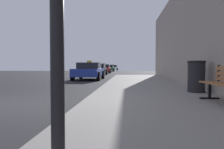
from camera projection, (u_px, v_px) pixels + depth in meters
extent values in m
plane|color=#232326|center=(5.00, 106.00, 5.46)|extent=(80.00, 80.00, 0.00)
cube|color=gray|center=(164.00, 105.00, 5.17)|extent=(4.00, 32.00, 0.15)
cube|color=brown|center=(216.00, 84.00, 4.85)|extent=(0.18, 1.74, 0.04)
cube|color=brown|center=(221.00, 84.00, 4.85)|extent=(0.18, 1.74, 0.04)
cube|color=black|center=(210.00, 90.00, 5.60)|extent=(0.06, 0.06, 0.45)
cube|color=black|center=(209.00, 98.00, 5.61)|extent=(0.50, 0.08, 0.04)
cube|color=black|center=(219.00, 73.00, 5.58)|extent=(0.05, 0.05, 0.44)
cylinder|color=black|center=(196.00, 78.00, 7.05)|extent=(0.55, 0.55, 0.96)
cylinder|color=black|center=(197.00, 62.00, 7.03)|extent=(0.58, 0.58, 0.08)
cube|color=#233899|center=(89.00, 72.00, 16.05)|extent=(1.81, 4.15, 0.55)
cube|color=black|center=(89.00, 66.00, 16.23)|extent=(1.59, 1.87, 0.45)
cube|color=yellow|center=(89.00, 62.00, 16.22)|extent=(0.36, 0.14, 0.16)
cylinder|color=black|center=(99.00, 76.00, 14.67)|extent=(0.22, 0.64, 0.64)
cylinder|color=black|center=(72.00, 76.00, 14.80)|extent=(0.22, 0.64, 0.64)
cylinder|color=black|center=(103.00, 75.00, 17.31)|extent=(0.22, 0.64, 0.64)
cylinder|color=black|center=(81.00, 75.00, 17.44)|extent=(0.22, 0.64, 0.64)
cube|color=black|center=(98.00, 70.00, 23.92)|extent=(1.72, 4.23, 0.55)
cube|color=black|center=(98.00, 66.00, 24.11)|extent=(1.51, 1.90, 0.45)
cube|color=yellow|center=(98.00, 63.00, 24.10)|extent=(0.36, 0.14, 0.16)
cylinder|color=black|center=(104.00, 73.00, 22.52)|extent=(0.22, 0.64, 0.64)
cylinder|color=black|center=(88.00, 73.00, 22.64)|extent=(0.22, 0.64, 0.64)
cylinder|color=black|center=(107.00, 72.00, 25.22)|extent=(0.22, 0.64, 0.64)
cylinder|color=black|center=(92.00, 72.00, 25.34)|extent=(0.22, 0.64, 0.64)
cube|color=red|center=(104.00, 69.00, 31.28)|extent=(1.77, 4.07, 0.55)
cube|color=black|center=(104.00, 66.00, 31.46)|extent=(1.56, 1.83, 0.45)
cube|color=yellow|center=(104.00, 64.00, 31.45)|extent=(0.36, 0.14, 0.16)
cylinder|color=black|center=(109.00, 71.00, 29.92)|extent=(0.22, 0.64, 0.64)
cylinder|color=black|center=(97.00, 71.00, 30.05)|extent=(0.22, 0.64, 0.64)
cylinder|color=black|center=(111.00, 71.00, 32.52)|extent=(0.22, 0.64, 0.64)
cylinder|color=black|center=(99.00, 71.00, 32.65)|extent=(0.22, 0.64, 0.64)
cube|color=#196638|center=(109.00, 69.00, 40.83)|extent=(1.82, 4.30, 0.55)
cube|color=black|center=(109.00, 66.00, 41.03)|extent=(1.60, 1.93, 0.45)
cylinder|color=black|center=(113.00, 70.00, 39.41)|extent=(0.22, 0.64, 0.64)
cylinder|color=black|center=(103.00, 70.00, 39.54)|extent=(0.22, 0.64, 0.64)
cylinder|color=black|center=(114.00, 70.00, 42.15)|extent=(0.22, 0.64, 0.64)
cylinder|color=black|center=(105.00, 70.00, 42.28)|extent=(0.22, 0.64, 0.64)
cube|color=#B7B7BF|center=(113.00, 68.00, 50.03)|extent=(1.84, 4.28, 0.55)
cube|color=black|center=(113.00, 66.00, 50.22)|extent=(1.62, 1.93, 0.45)
cube|color=yellow|center=(113.00, 65.00, 50.21)|extent=(0.36, 0.14, 0.16)
cylinder|color=black|center=(117.00, 69.00, 48.61)|extent=(0.22, 0.64, 0.64)
cylinder|color=black|center=(109.00, 69.00, 48.74)|extent=(0.22, 0.64, 0.64)
cylinder|color=black|center=(118.00, 69.00, 51.34)|extent=(0.22, 0.64, 0.64)
cylinder|color=black|center=(110.00, 69.00, 51.47)|extent=(0.22, 0.64, 0.64)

